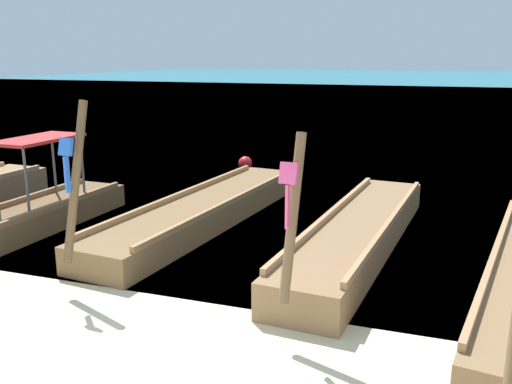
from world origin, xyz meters
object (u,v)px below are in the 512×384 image
Objects in this scene: longtail_boat_pink_ribbon at (358,234)px; longtail_boat_blue_ribbon at (204,211)px; mooring_buoy_near at (245,163)px; longtail_boat_violet_ribbon at (20,219)px.

longtail_boat_blue_ribbon is at bearing 169.86° from longtail_boat_pink_ribbon.
longtail_boat_pink_ribbon is 17.25× the size of mooring_buoy_near.
longtail_boat_blue_ribbon reaches higher than longtail_boat_violet_ribbon.
mooring_buoy_near is (-4.21, 5.76, -0.07)m from longtail_boat_pink_ribbon.
mooring_buoy_near is at bearing 126.13° from longtail_boat_pink_ribbon.
longtail_boat_violet_ribbon reaches higher than mooring_buoy_near.
mooring_buoy_near is at bearing 101.53° from longtail_boat_blue_ribbon.
longtail_boat_pink_ribbon reaches higher than mooring_buoy_near.
longtail_boat_blue_ribbon is (2.89, 1.86, -0.06)m from longtail_boat_violet_ribbon.
longtail_boat_pink_ribbon is (3.15, -0.56, 0.03)m from longtail_boat_blue_ribbon.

